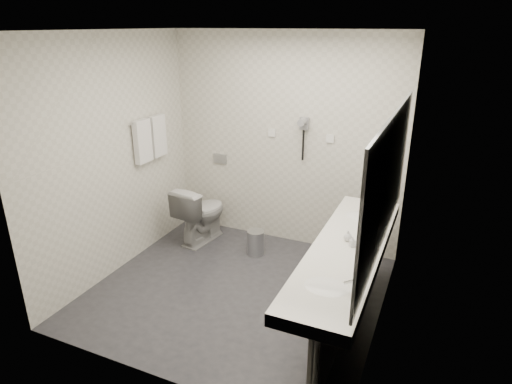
% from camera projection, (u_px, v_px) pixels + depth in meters
% --- Properties ---
extents(floor, '(2.80, 2.80, 0.00)m').
position_uv_depth(floor, '(237.00, 290.00, 4.49)').
color(floor, '#2C2C32').
rests_on(floor, ground).
extents(ceiling, '(2.80, 2.80, 0.00)m').
position_uv_depth(ceiling, '(232.00, 30.00, 3.60)').
color(ceiling, silver).
rests_on(ceiling, wall_back).
extents(wall_back, '(2.80, 0.00, 2.80)m').
position_uv_depth(wall_back, '(284.00, 142.00, 5.15)').
color(wall_back, silver).
rests_on(wall_back, floor).
extents(wall_front, '(2.80, 0.00, 2.80)m').
position_uv_depth(wall_front, '(148.00, 232.00, 2.93)').
color(wall_front, silver).
rests_on(wall_front, floor).
extents(wall_left, '(0.00, 2.60, 2.60)m').
position_uv_depth(wall_left, '(114.00, 157.00, 4.57)').
color(wall_left, silver).
rests_on(wall_left, floor).
extents(wall_right, '(0.00, 2.60, 2.60)m').
position_uv_depth(wall_right, '(391.00, 197.00, 3.51)').
color(wall_right, silver).
rests_on(wall_right, floor).
extents(vanity_counter, '(0.55, 2.20, 0.10)m').
position_uv_depth(vanity_counter, '(347.00, 251.00, 3.61)').
color(vanity_counter, white).
rests_on(vanity_counter, floor).
extents(vanity_panel, '(0.03, 2.15, 0.75)m').
position_uv_depth(vanity_panel, '(346.00, 296.00, 3.75)').
color(vanity_panel, '#9C9894').
rests_on(vanity_panel, floor).
extents(vanity_post_near, '(0.06, 0.06, 0.75)m').
position_uv_depth(vanity_post_near, '(314.00, 382.00, 2.85)').
color(vanity_post_near, silver).
rests_on(vanity_post_near, floor).
extents(vanity_post_far, '(0.06, 0.06, 0.75)m').
position_uv_depth(vanity_post_far, '(372.00, 244.00, 4.63)').
color(vanity_post_far, silver).
rests_on(vanity_post_far, floor).
extents(mirror, '(0.02, 2.20, 1.05)m').
position_uv_depth(mirror, '(388.00, 181.00, 3.28)').
color(mirror, '#B2BCC6').
rests_on(mirror, wall_right).
extents(basin_near, '(0.40, 0.31, 0.05)m').
position_uv_depth(basin_near, '(326.00, 289.00, 3.04)').
color(basin_near, white).
rests_on(basin_near, vanity_counter).
extents(basin_far, '(0.40, 0.31, 0.05)m').
position_uv_depth(basin_far, '(363.00, 218.00, 4.15)').
color(basin_far, white).
rests_on(basin_far, vanity_counter).
extents(faucet_near, '(0.04, 0.04, 0.15)m').
position_uv_depth(faucet_near, '(355.00, 284.00, 2.94)').
color(faucet_near, silver).
rests_on(faucet_near, vanity_counter).
extents(faucet_far, '(0.04, 0.04, 0.15)m').
position_uv_depth(faucet_far, '(385.00, 212.00, 4.05)').
color(faucet_far, silver).
rests_on(faucet_far, vanity_counter).
extents(soap_bottle_a, '(0.06, 0.06, 0.09)m').
position_uv_depth(soap_bottle_a, '(353.00, 242.00, 3.57)').
color(soap_bottle_a, beige).
rests_on(soap_bottle_a, vanity_counter).
extents(soap_bottle_b, '(0.10, 0.10, 0.09)m').
position_uv_depth(soap_bottle_b, '(348.00, 236.00, 3.67)').
color(soap_bottle_b, beige).
rests_on(soap_bottle_b, vanity_counter).
extents(glass_left, '(0.07, 0.07, 0.11)m').
position_uv_depth(glass_left, '(374.00, 228.00, 3.78)').
color(glass_left, silver).
rests_on(glass_left, vanity_counter).
extents(glass_right, '(0.06, 0.06, 0.10)m').
position_uv_depth(glass_right, '(381.00, 230.00, 3.76)').
color(glass_right, silver).
rests_on(glass_right, vanity_counter).
extents(toilet, '(0.51, 0.77, 0.73)m').
position_uv_depth(toilet, '(201.00, 213.00, 5.42)').
color(toilet, white).
rests_on(toilet, floor).
extents(flush_plate, '(0.18, 0.02, 0.12)m').
position_uv_depth(flush_plate, '(220.00, 159.00, 5.57)').
color(flush_plate, '#B2B5BA').
rests_on(flush_plate, wall_back).
extents(pedal_bin, '(0.26, 0.26, 0.28)m').
position_uv_depth(pedal_bin, '(256.00, 243.00, 5.16)').
color(pedal_bin, '#B2B5BA').
rests_on(pedal_bin, floor).
extents(bin_lid, '(0.20, 0.20, 0.02)m').
position_uv_depth(bin_lid, '(256.00, 232.00, 5.11)').
color(bin_lid, '#B2B5BA').
rests_on(bin_lid, pedal_bin).
extents(towel_rail, '(0.02, 0.62, 0.02)m').
position_uv_depth(towel_rail, '(148.00, 119.00, 4.92)').
color(towel_rail, silver).
rests_on(towel_rail, wall_left).
extents(towel_near, '(0.07, 0.24, 0.48)m').
position_uv_depth(towel_near, '(143.00, 141.00, 4.87)').
color(towel_near, white).
rests_on(towel_near, towel_rail).
extents(towel_far, '(0.07, 0.24, 0.48)m').
position_uv_depth(towel_far, '(158.00, 136.00, 5.11)').
color(towel_far, white).
rests_on(towel_far, towel_rail).
extents(dryer_cradle, '(0.10, 0.04, 0.14)m').
position_uv_depth(dryer_cradle, '(304.00, 123.00, 4.94)').
color(dryer_cradle, gray).
rests_on(dryer_cradle, wall_back).
extents(dryer_barrel, '(0.08, 0.14, 0.08)m').
position_uv_depth(dryer_barrel, '(302.00, 122.00, 4.87)').
color(dryer_barrel, gray).
rests_on(dryer_barrel, dryer_cradle).
extents(dryer_cord, '(0.02, 0.02, 0.35)m').
position_uv_depth(dryer_cord, '(303.00, 145.00, 5.02)').
color(dryer_cord, black).
rests_on(dryer_cord, dryer_cradle).
extents(switch_plate_a, '(0.09, 0.02, 0.09)m').
position_uv_depth(switch_plate_a, '(272.00, 133.00, 5.16)').
color(switch_plate_a, white).
rests_on(switch_plate_a, wall_back).
extents(switch_plate_b, '(0.09, 0.02, 0.09)m').
position_uv_depth(switch_plate_b, '(330.00, 139.00, 4.90)').
color(switch_plate_b, white).
rests_on(switch_plate_b, wall_back).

